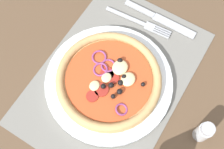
{
  "coord_description": "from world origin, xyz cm",
  "views": [
    {
      "loc": [
        22.32,
        13.24,
        65.21
      ],
      "look_at": [
        0.61,
        0.0,
        2.86
      ],
      "focal_mm": 47.15,
      "sensor_mm": 36.0,
      "label": 1
    }
  ],
  "objects_px": {
    "fork": "(141,23)",
    "knife": "(160,19)",
    "plate": "(108,82)",
    "pizza": "(108,79)",
    "pepper_shaker": "(204,132)"
  },
  "relations": [
    {
      "from": "fork",
      "to": "knife",
      "type": "xyz_separation_m",
      "value": [
        -0.04,
        0.04,
        0.0
      ]
    },
    {
      "from": "plate",
      "to": "pizza",
      "type": "distance_m",
      "value": 0.02
    },
    {
      "from": "knife",
      "to": "pepper_shaker",
      "type": "bearing_deg",
      "value": -45.88
    },
    {
      "from": "plate",
      "to": "pepper_shaker",
      "type": "bearing_deg",
      "value": 90.49
    },
    {
      "from": "plate",
      "to": "pepper_shaker",
      "type": "distance_m",
      "value": 0.24
    },
    {
      "from": "plate",
      "to": "fork",
      "type": "xyz_separation_m",
      "value": [
        -0.18,
        -0.01,
        -0.01
      ]
    },
    {
      "from": "plate",
      "to": "pepper_shaker",
      "type": "height_order",
      "value": "pepper_shaker"
    },
    {
      "from": "pizza",
      "to": "pepper_shaker",
      "type": "xyz_separation_m",
      "value": [
        -0.0,
        0.24,
        0.0
      ]
    },
    {
      "from": "knife",
      "to": "pepper_shaker",
      "type": "height_order",
      "value": "pepper_shaker"
    },
    {
      "from": "fork",
      "to": "pepper_shaker",
      "type": "relative_size",
      "value": 2.7
    },
    {
      "from": "pizza",
      "to": "fork",
      "type": "distance_m",
      "value": 0.18
    },
    {
      "from": "plate",
      "to": "knife",
      "type": "distance_m",
      "value": 0.22
    },
    {
      "from": "pizza",
      "to": "fork",
      "type": "xyz_separation_m",
      "value": [
        -0.18,
        -0.01,
        -0.02
      ]
    },
    {
      "from": "fork",
      "to": "pepper_shaker",
      "type": "bearing_deg",
      "value": -40.25
    },
    {
      "from": "fork",
      "to": "knife",
      "type": "distance_m",
      "value": 0.05
    }
  ]
}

